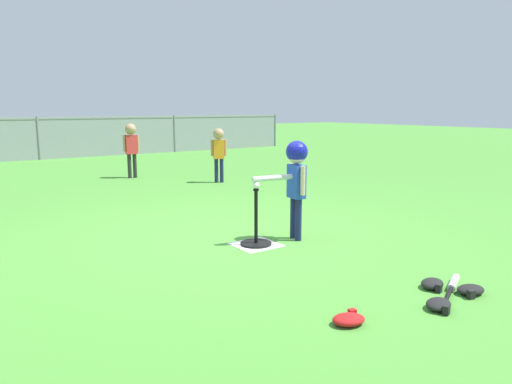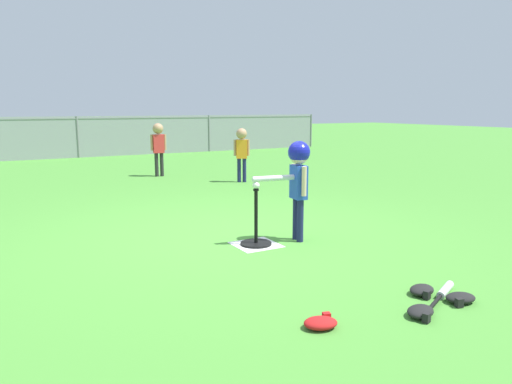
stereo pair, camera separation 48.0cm
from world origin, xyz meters
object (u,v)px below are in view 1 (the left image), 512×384
object	(u,v)px
baseball_on_tee	(256,185)
glove_near_bats	(349,319)
glove_tossed_aside	(433,284)
glove_outfield_drop	(439,304)
batter_child	(296,170)
glove_by_plate	(471,290)
batting_tee	(256,237)
fielder_deep_right	(219,148)
fielder_near_left	(131,143)
spare_bat_silver	(453,285)

from	to	relation	value
baseball_on_tee	glove_near_bats	distance (m)	2.01
glove_tossed_aside	glove_outfield_drop	xyz separation A→B (m)	(-0.31, -0.27, 0.00)
batter_child	glove_by_plate	size ratio (longest dim) A/B	4.15
batting_tee	fielder_deep_right	xyz separation A→B (m)	(1.83, 3.79, 0.56)
batting_tee	glove_near_bats	xyz separation A→B (m)	(-0.56, -1.84, -0.05)
baseball_on_tee	fielder_near_left	xyz separation A→B (m)	(0.73, 5.31, 0.07)
fielder_near_left	glove_tossed_aside	bearing A→B (deg)	-92.35
batting_tee	glove_tossed_aside	xyz separation A→B (m)	(0.44, -1.77, -0.05)
glove_tossed_aside	baseball_on_tee	bearing A→B (deg)	103.83
fielder_deep_right	glove_tossed_aside	xyz separation A→B (m)	(-1.40, -5.56, -0.61)
spare_bat_silver	glove_tossed_aside	size ratio (longest dim) A/B	2.17
spare_bat_silver	glove_by_plate	xyz separation A→B (m)	(0.01, -0.14, 0.01)
spare_bat_silver	glove_outfield_drop	bearing A→B (deg)	-158.62
glove_tossed_aside	fielder_deep_right	bearing A→B (deg)	75.89
fielder_deep_right	batter_child	bearing A→B (deg)	-109.60
glove_by_plate	glove_tossed_aside	distance (m)	0.27
batting_tee	fielder_near_left	world-z (taller)	fielder_near_left
batter_child	spare_bat_silver	bearing A→B (deg)	-87.20
baseball_on_tee	glove_by_plate	distance (m)	2.17
batter_child	spare_bat_silver	size ratio (longest dim) A/B	1.90
fielder_deep_right	glove_by_plate	xyz separation A→B (m)	(-1.28, -5.80, -0.61)
baseball_on_tee	fielder_deep_right	size ratio (longest dim) A/B	0.07
batter_child	glove_near_bats	size ratio (longest dim) A/B	4.07
batting_tee	baseball_on_tee	xyz separation A→B (m)	(0.00, 0.00, 0.53)
fielder_deep_right	spare_bat_silver	distance (m)	5.84
spare_bat_silver	glove_near_bats	xyz separation A→B (m)	(-1.11, 0.03, 0.01)
batting_tee	fielder_near_left	bearing A→B (deg)	82.22
fielder_deep_right	batting_tee	bearing A→B (deg)	-115.78
baseball_on_tee	glove_outfield_drop	size ratio (longest dim) A/B	0.29
glove_by_plate	glove_near_bats	size ratio (longest dim) A/B	0.98
batting_tee	glove_tossed_aside	distance (m)	1.82
fielder_near_left	glove_tossed_aside	distance (m)	7.12
glove_near_bats	spare_bat_silver	bearing A→B (deg)	-1.54
baseball_on_tee	batter_child	world-z (taller)	batter_child
baseball_on_tee	spare_bat_silver	bearing A→B (deg)	-73.73
glove_near_bats	baseball_on_tee	bearing A→B (deg)	72.98
spare_bat_silver	fielder_deep_right	bearing A→B (deg)	77.19
batting_tee	batter_child	world-z (taller)	batter_child
glove_tossed_aside	spare_bat_silver	bearing A→B (deg)	-42.58
batter_child	spare_bat_silver	world-z (taller)	batter_child
glove_by_plate	glove_tossed_aside	xyz separation A→B (m)	(-0.12, 0.24, 0.00)
batter_child	glove_near_bats	distance (m)	2.16
baseball_on_tee	batter_child	distance (m)	0.48
glove_by_plate	glove_near_bats	bearing A→B (deg)	171.28
spare_bat_silver	glove_near_bats	size ratio (longest dim) A/B	2.15
fielder_near_left	glove_tossed_aside	size ratio (longest dim) A/B	4.22
glove_by_plate	glove_outfield_drop	xyz separation A→B (m)	(-0.43, -0.02, 0.00)
batting_tee	glove_by_plate	world-z (taller)	batting_tee
baseball_on_tee	fielder_deep_right	world-z (taller)	fielder_deep_right
glove_tossed_aside	glove_outfield_drop	size ratio (longest dim) A/B	0.99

